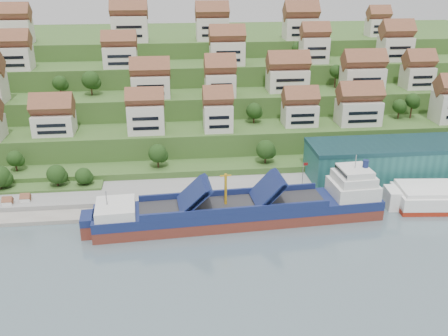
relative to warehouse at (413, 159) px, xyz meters
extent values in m
plane|color=slate|center=(-52.00, -17.00, -7.20)|extent=(300.00, 300.00, 0.00)
cube|color=gray|center=(-32.00, -2.00, -6.10)|extent=(180.00, 14.00, 2.20)
cube|color=gray|center=(-110.00, -5.00, -6.70)|extent=(45.00, 20.00, 1.00)
cube|color=#2D4C1E|center=(-52.00, 69.00, -5.20)|extent=(260.00, 128.00, 4.00)
cube|color=#2D4C1E|center=(-52.00, 74.00, -1.70)|extent=(260.00, 118.00, 11.00)
cube|color=#2D4C1E|center=(-52.00, 82.00, 1.80)|extent=(260.00, 102.00, 18.00)
cube|color=#2D4C1E|center=(-52.00, 90.00, 5.30)|extent=(260.00, 86.00, 25.00)
cube|color=#2D4C1E|center=(-52.00, 99.00, 8.30)|extent=(260.00, 68.00, 31.00)
cube|color=silver|center=(-103.02, 22.85, 6.85)|extent=(11.86, 8.57, 6.10)
cube|color=silver|center=(-75.59, 20.58, 8.16)|extent=(10.90, 7.03, 8.72)
cube|color=silver|center=(-53.84, 20.52, 7.94)|extent=(8.65, 7.62, 8.28)
cube|color=silver|center=(-27.56, 23.32, 7.17)|extent=(10.47, 7.73, 6.75)
cube|color=silver|center=(-8.81, 22.19, 7.59)|extent=(13.23, 8.26, 7.59)
cube|color=silver|center=(-74.15, 36.53, 14.37)|extent=(12.31, 7.90, 7.15)
cube|color=silver|center=(-51.58, 35.81, 14.49)|extent=(9.69, 8.56, 7.39)
cube|color=silver|center=(-28.03, 39.93, 14.50)|extent=(13.59, 8.36, 7.41)
cube|color=silver|center=(-2.88, 36.52, 14.87)|extent=(13.70, 8.18, 8.14)
cube|color=silver|center=(18.09, 39.24, 14.54)|extent=(9.78, 8.04, 7.47)
cube|color=silver|center=(-119.91, 51.90, 21.60)|extent=(11.24, 7.86, 7.60)
cube|color=silver|center=(-84.65, 51.76, 21.37)|extent=(11.38, 7.30, 7.15)
cube|color=silver|center=(-47.33, 52.36, 21.90)|extent=(12.05, 7.79, 8.19)
cube|color=silver|center=(-15.56, 52.92, 22.37)|extent=(9.70, 7.14, 9.14)
cube|color=silver|center=(15.64, 54.23, 22.07)|extent=(11.21, 8.47, 8.55)
cube|color=silver|center=(-123.38, 71.17, 28.08)|extent=(10.86, 8.03, 8.55)
cube|color=silver|center=(-82.03, 70.18, 28.58)|extent=(13.28, 7.51, 9.56)
cube|color=silver|center=(-50.86, 71.66, 27.99)|extent=(12.17, 8.15, 8.38)
cube|color=silver|center=(-16.44, 70.43, 27.79)|extent=(12.70, 8.73, 7.97)
cube|color=silver|center=(17.22, 76.04, 27.20)|extent=(8.53, 7.05, 6.81)
ellipsoid|color=#204015|center=(-112.29, 10.93, 0.62)|extent=(4.44, 4.44, 4.44)
ellipsoid|color=#204015|center=(-40.98, 9.11, 1.07)|extent=(5.64, 5.64, 5.64)
ellipsoid|color=#204015|center=(-72.34, 9.29, 1.11)|extent=(5.32, 5.32, 5.32)
ellipsoid|color=#204015|center=(6.61, 26.11, 8.08)|extent=(4.50, 4.50, 4.50)
ellipsoid|color=#204015|center=(10.87, 26.11, 9.91)|extent=(4.69, 4.69, 4.69)
ellipsoid|color=#204015|center=(-41.66, 26.66, 7.89)|extent=(5.04, 5.04, 5.04)
ellipsoid|color=#204015|center=(-10.17, 42.83, 16.64)|extent=(4.47, 4.47, 4.47)
ellipsoid|color=#204015|center=(-104.14, 42.38, 14.88)|extent=(4.81, 4.81, 4.81)
ellipsoid|color=#204015|center=(-93.87, 40.97, 15.93)|extent=(5.86, 5.86, 5.86)
ellipsoid|color=#204015|center=(-45.67, 56.21, 23.69)|extent=(7.56, 7.56, 7.56)
ellipsoid|color=#204015|center=(-19.68, 58.94, 22.07)|extent=(5.09, 5.09, 5.09)
ellipsoid|color=#204015|center=(-10.97, 56.97, 21.21)|extent=(5.31, 5.31, 5.31)
ellipsoid|color=#204015|center=(-99.39, 2.00, -0.98)|extent=(5.19, 5.19, 5.19)
ellipsoid|color=#204015|center=(-92.36, 2.00, -1.85)|extent=(4.52, 4.52, 4.52)
cube|color=#23605C|center=(0.00, 0.00, 0.00)|extent=(60.00, 15.00, 10.00)
cylinder|color=gray|center=(-34.00, -7.00, -1.00)|extent=(0.16, 0.16, 8.00)
cube|color=maroon|center=(-33.40, -7.00, 2.60)|extent=(1.20, 0.05, 0.80)
cube|color=white|center=(-110.00, -7.00, -5.10)|extent=(2.40, 2.20, 2.20)
cube|color=white|center=(-106.00, -5.50, -5.10)|extent=(2.40, 2.20, 2.20)
cube|color=maroon|center=(-52.34, -18.44, -6.20)|extent=(70.27, 14.83, 4.47)
cube|color=navy|center=(-52.34, -18.44, -3.35)|extent=(70.27, 14.94, 2.33)
cube|color=silver|center=(-81.80, -20.18, -1.12)|extent=(9.53, 10.71, 2.33)
cube|color=#262628|center=(-54.13, -18.54, -2.19)|extent=(45.18, 11.75, 0.27)
cube|color=navy|center=(-63.95, -19.12, 0.85)|extent=(7.27, 10.25, 6.18)
cube|color=navy|center=(-46.09, -18.07, 0.85)|extent=(6.94, 10.23, 6.54)
cylinder|color=gold|center=(-55.91, -18.65, 1.74)|extent=(0.66, 0.66, 8.05)
cube|color=silver|center=(-23.77, -16.75, -0.49)|extent=(11.32, 10.81, 3.58)
cube|color=silver|center=(-23.77, -16.75, 2.37)|extent=(9.47, 9.63, 2.24)
cube|color=silver|center=(-23.77, -16.75, 4.25)|extent=(7.62, 8.46, 1.61)
cylinder|color=navy|center=(-21.10, -16.59, 5.95)|extent=(1.51, 1.51, 1.97)
camera|label=1|loc=(-68.16, -125.38, 51.52)|focal=40.00mm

